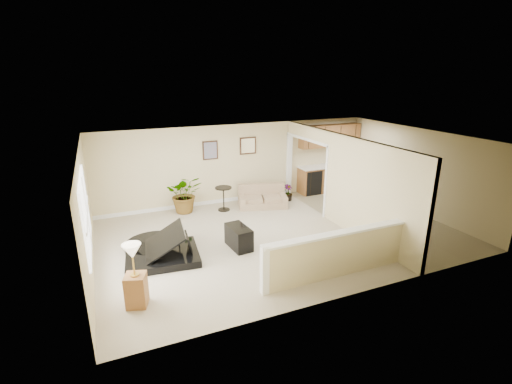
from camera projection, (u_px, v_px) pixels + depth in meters
name	position (u px, v px, depth m)	size (l,w,h in m)	color
floor	(280.00, 234.00, 9.68)	(9.00, 9.00, 0.00)	beige
back_wall	(239.00, 163.00, 11.92)	(9.00, 0.04, 2.50)	beige
front_wall	(357.00, 235.00, 6.67)	(9.00, 0.04, 2.50)	beige
left_wall	(86.00, 215.00, 7.61)	(0.04, 6.00, 2.50)	beige
right_wall	(417.00, 171.00, 10.98)	(0.04, 6.00, 2.50)	beige
ceiling	(282.00, 139.00, 8.91)	(9.00, 6.00, 0.04)	white
kitchen_vinyl	(376.00, 217.00, 10.86)	(2.70, 6.00, 0.01)	gray
interior_partition	(335.00, 180.00, 10.20)	(0.18, 5.99, 2.50)	beige
pony_half_wall	(335.00, 254.00, 7.54)	(3.42, 0.22, 1.00)	beige
left_window	(85.00, 214.00, 7.12)	(0.05, 2.15, 1.45)	white
wall_art_left	(210.00, 150.00, 11.38)	(0.48, 0.04, 0.58)	#362013
wall_mirror	(248.00, 146.00, 11.84)	(0.55, 0.04, 0.55)	#362013
kitchen_cabinets	(327.00, 167.00, 13.00)	(2.36, 0.65, 2.33)	olive
piano	(158.00, 231.00, 8.34)	(1.98, 2.04, 1.50)	black
piano_bench	(239.00, 237.00, 8.89)	(0.41, 0.80, 0.53)	black
loveseat	(262.00, 196.00, 11.68)	(1.71, 1.24, 0.85)	#A18166
accent_table	(224.00, 196.00, 11.24)	(0.51, 0.51, 0.73)	black
palm_plant	(185.00, 194.00, 11.07)	(1.19, 1.08, 1.16)	black
small_plant	(288.00, 194.00, 12.20)	(0.35, 0.35, 0.53)	black
lamp_stand	(135.00, 280.00, 6.59)	(0.45, 0.45, 1.22)	olive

